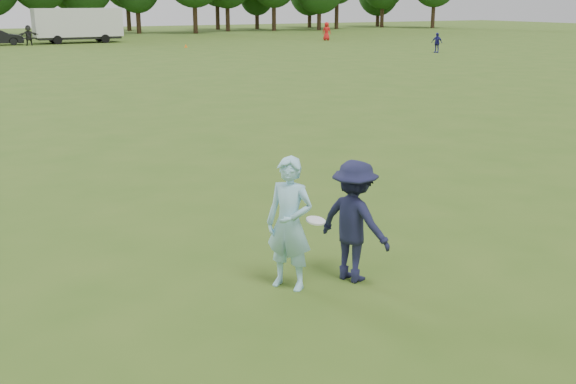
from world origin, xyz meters
The scene contains 9 objects.
ground centered at (0.00, 0.00, 0.00)m, with size 200.00×200.00×0.00m, color #355417.
thrower centered at (-0.90, 0.31, 0.94)m, with size 0.68×0.45×1.87m, color #94D0E5.
defender centered at (0.04, 0.12, 0.88)m, with size 1.14×0.65×1.76m, color #191B38.
player_far_b centered at (30.51, 33.73, 0.76)m, with size 0.89×0.37×1.52m, color navy.
player_far_c centered at (31.92, 52.11, 0.91)m, with size 0.89×0.58×1.82m, color red.
player_far_d centered at (4.19, 58.22, 0.90)m, with size 1.66×0.53×1.79m, color #252525.
field_cone centered at (15.56, 48.72, 0.15)m, with size 0.28×0.28×0.30m, color #DE600B.
disc_in_play centered at (-0.62, 0.09, 1.00)m, with size 0.28×0.27×0.08m.
cargo_trailer centered at (8.94, 59.81, 1.78)m, with size 9.00×2.75×3.20m.
Camera 1 is at (-5.13, -7.37, 3.89)m, focal length 42.00 mm.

